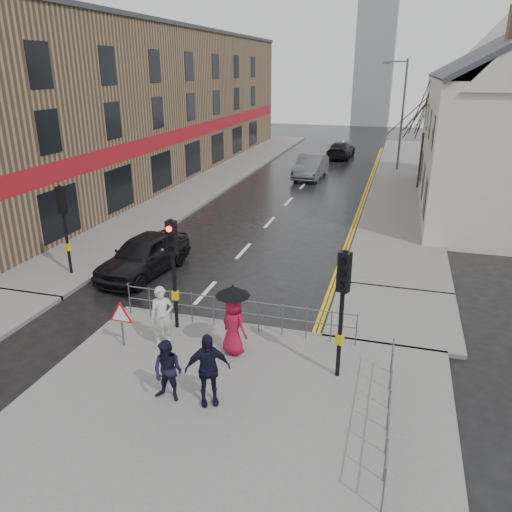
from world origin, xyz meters
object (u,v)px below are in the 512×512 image
Objects in this scene: pedestrian_with_umbrella at (233,317)px; pedestrian_d at (207,369)px; car_parked at (144,255)px; car_mid at (311,166)px; pedestrian_a at (162,317)px; pedestrian_b at (168,371)px.

pedestrian_d is at bearing -86.58° from pedestrian_with_umbrella.
pedestrian_with_umbrella is 2.26m from pedestrian_d.
car_mid reaches higher than car_parked.
pedestrian_with_umbrella is at bearing -23.34° from pedestrian_a.
car_mid is (-2.45, 26.68, -0.22)m from pedestrian_d.
pedestrian_with_umbrella is 0.40× the size of car_mid.
pedestrian_with_umbrella is at bearing 74.79° from pedestrian_b.
pedestrian_with_umbrella reaches higher than pedestrian_d.
car_parked is at bearing 99.50° from pedestrian_d.
pedestrian_d is 0.36× the size of car_mid.
pedestrian_d is at bearing -71.84° from pedestrian_a.
pedestrian_d is 26.80m from car_mid.
pedestrian_b is 0.95m from pedestrian_d.
car_mid is at bearing 67.16° from pedestrian_d.
pedestrian_with_umbrella is 1.11× the size of pedestrian_d.
pedestrian_with_umbrella reaches higher than car_parked.
pedestrian_a is 3.00m from pedestrian_d.
pedestrian_with_umbrella reaches higher than pedestrian_b.
car_parked is at bearing 137.94° from pedestrian_with_umbrella.
pedestrian_a is 0.99× the size of pedestrian_d.
pedestrian_d is at bearing -82.41° from car_mid.
pedestrian_a reaches higher than car_mid.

